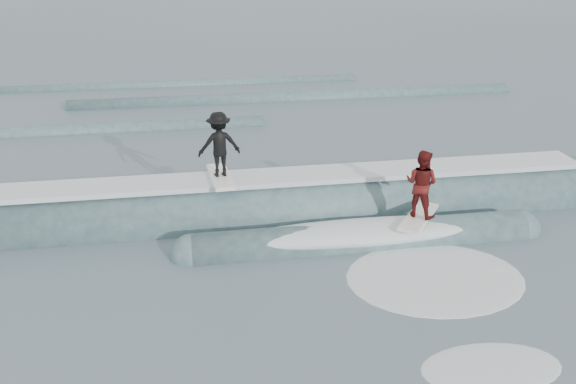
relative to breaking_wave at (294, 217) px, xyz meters
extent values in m
plane|color=#3D4F59|center=(-0.28, -4.10, -0.04)|extent=(160.00, 160.00, 0.00)
cylinder|color=#345258|center=(-0.28, 0.34, -0.04)|extent=(19.04, 2.19, 2.19)
cylinder|color=#345258|center=(1.52, -1.86, -0.04)|extent=(9.00, 1.16, 1.16)
sphere|color=#345258|center=(-2.98, -1.86, -0.04)|extent=(1.16, 1.16, 1.16)
sphere|color=#345258|center=(6.02, -1.86, -0.04)|extent=(1.16, 1.16, 1.16)
cube|color=white|center=(-0.28, 0.34, 1.13)|extent=(18.00, 1.30, 0.14)
ellipsoid|color=white|center=(1.52, -1.86, 0.26)|extent=(7.60, 1.30, 0.60)
cube|color=white|center=(-2.04, 0.34, 1.25)|extent=(0.70, 2.04, 0.10)
imported|color=black|center=(-2.04, 0.34, 2.21)|extent=(1.25, 0.81, 1.82)
cube|color=white|center=(3.05, -1.86, 0.59)|extent=(1.64, 1.93, 0.10)
imported|color=#4F100E|center=(3.05, -1.86, 1.55)|extent=(1.12, 1.11, 1.82)
ellipsoid|color=white|center=(2.73, -3.95, -0.04)|extent=(4.37, 2.98, 0.10)
ellipsoid|color=white|center=(2.49, -7.39, -0.04)|extent=(2.38, 1.62, 0.10)
ellipsoid|color=white|center=(3.92, -3.69, -0.04)|extent=(1.95, 1.33, 0.10)
cylinder|color=#345258|center=(2.72, 13.90, -0.04)|extent=(22.00, 0.80, 0.80)
cylinder|color=#345258|center=(-4.30, 17.90, -0.04)|extent=(22.00, 0.60, 0.60)
camera|label=1|loc=(-3.02, -16.62, 7.66)|focal=40.00mm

